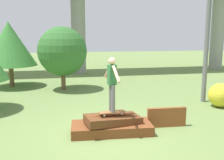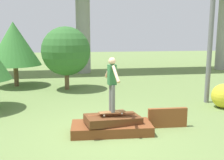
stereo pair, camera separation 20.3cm
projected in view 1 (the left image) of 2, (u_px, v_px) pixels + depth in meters
ground_plane at (111, 133)px, 7.52m from camera, size 80.00×80.00×0.00m
scrap_pile at (112, 125)px, 7.48m from camera, size 2.45×1.18×0.59m
scrap_plank_loose at (167, 117)px, 7.96m from camera, size 1.26×0.19×0.63m
skateboard at (112, 112)px, 7.37m from camera, size 0.82×0.37×0.09m
skater at (112, 81)px, 7.21m from camera, size 0.28×1.10×1.60m
utility_pole at (208, 24)px, 10.54m from camera, size 1.30×0.20×6.48m
tree_behind_right at (9, 44)px, 13.99m from camera, size 2.94×2.94×3.69m
tree_mid_back at (62, 51)px, 13.26m from camera, size 2.62×2.62×3.40m
bush_yellow_flowering at (221, 95)px, 10.20m from camera, size 0.99×0.99×0.99m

